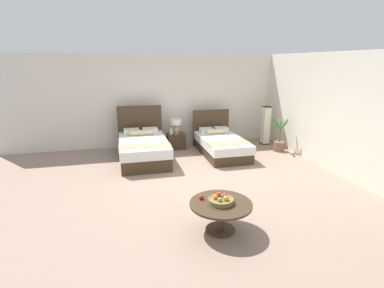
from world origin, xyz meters
name	(u,v)px	position (x,y,z in m)	size (l,w,h in m)	color
ground_plane	(200,182)	(0.00, 0.00, -0.01)	(10.15, 10.03, 0.02)	gray
wall_back	(173,100)	(0.00, 3.21, 1.38)	(10.15, 0.12, 2.77)	silver
wall_side_right	(325,110)	(3.27, 0.40, 1.38)	(0.12, 5.63, 2.77)	silver
bed_near_window	(143,148)	(-1.09, 1.81, 0.32)	(1.27, 2.14, 1.31)	#3F2E1C
bed_near_corner	(221,144)	(1.09, 1.81, 0.28)	(1.14, 2.10, 1.12)	#3F2E1C
nightstand	(176,141)	(-0.04, 2.63, 0.23)	(0.52, 0.43, 0.46)	#3F2E1C
table_lamp	(176,124)	(-0.04, 2.65, 0.75)	(0.33, 0.33, 0.44)	tan
vase	(171,131)	(-0.20, 2.59, 0.55)	(0.09, 0.09, 0.17)	silver
coffee_table	(221,209)	(-0.21, -1.95, 0.36)	(0.96, 0.96, 0.47)	#3F2E1C
fruit_bowl	(221,200)	(-0.21, -1.95, 0.52)	(0.39, 0.39, 0.15)	olive
loose_apple	(201,197)	(-0.47, -1.76, 0.51)	(0.07, 0.07, 0.07)	red
floor_lamp_corner	(266,125)	(2.81, 2.47, 0.60)	(0.25, 0.25, 1.21)	#322912
potted_palm	(279,142)	(2.84, 1.65, 0.28)	(0.50, 0.46, 1.01)	brown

